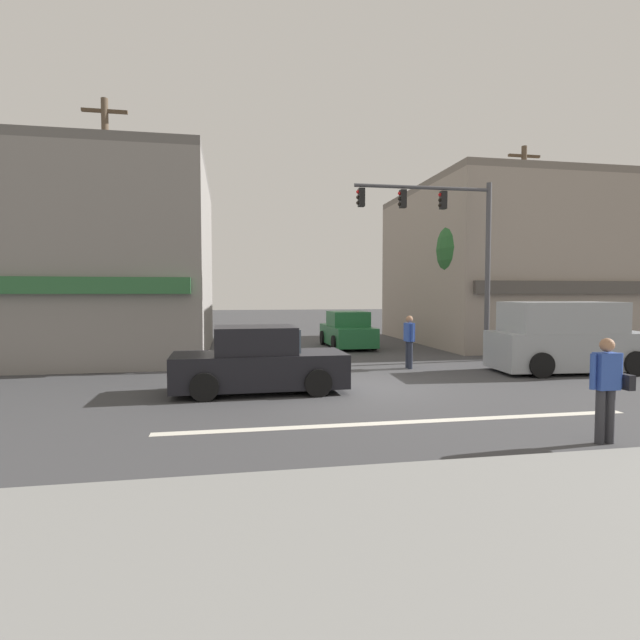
{
  "coord_description": "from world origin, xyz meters",
  "views": [
    {
      "loc": [
        -3.19,
        -12.1,
        2.37
      ],
      "look_at": [
        -0.58,
        2.0,
        1.6
      ],
      "focal_mm": 28.0,
      "sensor_mm": 36.0,
      "label": 1
    }
  ],
  "objects_px": {
    "street_tree": "(480,250)",
    "sedan_approaching_near": "(347,331)",
    "utility_pole_near_left": "(107,229)",
    "pedestrian_mid_crossing": "(409,338)",
    "utility_pole_far_right": "(522,245)",
    "van_crossing_leftbound": "(567,339)",
    "pedestrian_foreground_with_bag": "(607,384)",
    "traffic_light_mast": "(453,237)",
    "sedan_crossing_rightbound": "(259,362)"
  },
  "relations": [
    {
      "from": "utility_pole_near_left",
      "to": "van_crossing_leftbound",
      "type": "distance_m",
      "value": 14.79
    },
    {
      "from": "street_tree",
      "to": "traffic_light_mast",
      "type": "height_order",
      "value": "traffic_light_mast"
    },
    {
      "from": "van_crossing_leftbound",
      "to": "pedestrian_mid_crossing",
      "type": "bearing_deg",
      "value": 160.9
    },
    {
      "from": "van_crossing_leftbound",
      "to": "pedestrian_mid_crossing",
      "type": "relative_size",
      "value": 2.83
    },
    {
      "from": "van_crossing_leftbound",
      "to": "utility_pole_far_right",
      "type": "bearing_deg",
      "value": 69.97
    },
    {
      "from": "sedan_approaching_near",
      "to": "pedestrian_foreground_with_bag",
      "type": "distance_m",
      "value": 14.45
    },
    {
      "from": "van_crossing_leftbound",
      "to": "pedestrian_foreground_with_bag",
      "type": "relative_size",
      "value": 2.83
    },
    {
      "from": "street_tree",
      "to": "utility_pole_far_right",
      "type": "bearing_deg",
      "value": -11.28
    },
    {
      "from": "pedestrian_mid_crossing",
      "to": "utility_pole_far_right",
      "type": "bearing_deg",
      "value": 32.63
    },
    {
      "from": "pedestrian_foreground_with_bag",
      "to": "street_tree",
      "type": "bearing_deg",
      "value": 70.13
    },
    {
      "from": "van_crossing_leftbound",
      "to": "pedestrian_mid_crossing",
      "type": "height_order",
      "value": "van_crossing_leftbound"
    },
    {
      "from": "utility_pole_near_left",
      "to": "pedestrian_foreground_with_bag",
      "type": "bearing_deg",
      "value": -47.22
    },
    {
      "from": "utility_pole_near_left",
      "to": "van_crossing_leftbound",
      "type": "bearing_deg",
      "value": -15.96
    },
    {
      "from": "street_tree",
      "to": "pedestrian_mid_crossing",
      "type": "height_order",
      "value": "street_tree"
    },
    {
      "from": "utility_pole_far_right",
      "to": "van_crossing_leftbound",
      "type": "height_order",
      "value": "utility_pole_far_right"
    },
    {
      "from": "utility_pole_far_right",
      "to": "van_crossing_leftbound",
      "type": "bearing_deg",
      "value": -110.03
    },
    {
      "from": "utility_pole_far_right",
      "to": "van_crossing_leftbound",
      "type": "distance_m",
      "value": 6.91
    },
    {
      "from": "pedestrian_mid_crossing",
      "to": "sedan_crossing_rightbound",
      "type": "bearing_deg",
      "value": -149.46
    },
    {
      "from": "utility_pole_far_right",
      "to": "sedan_crossing_rightbound",
      "type": "height_order",
      "value": "utility_pole_far_right"
    },
    {
      "from": "street_tree",
      "to": "sedan_crossing_rightbound",
      "type": "height_order",
      "value": "street_tree"
    },
    {
      "from": "traffic_light_mast",
      "to": "pedestrian_mid_crossing",
      "type": "distance_m",
      "value": 4.15
    },
    {
      "from": "van_crossing_leftbound",
      "to": "sedan_crossing_rightbound",
      "type": "bearing_deg",
      "value": -171.69
    },
    {
      "from": "street_tree",
      "to": "pedestrian_foreground_with_bag",
      "type": "distance_m",
      "value": 13.69
    },
    {
      "from": "utility_pole_near_left",
      "to": "sedan_approaching_near",
      "type": "bearing_deg",
      "value": 23.87
    },
    {
      "from": "utility_pole_near_left",
      "to": "sedan_crossing_rightbound",
      "type": "bearing_deg",
      "value": -49.51
    },
    {
      "from": "street_tree",
      "to": "utility_pole_near_left",
      "type": "height_order",
      "value": "utility_pole_near_left"
    },
    {
      "from": "pedestrian_mid_crossing",
      "to": "sedan_approaching_near",
      "type": "bearing_deg",
      "value": 94.03
    },
    {
      "from": "sedan_crossing_rightbound",
      "to": "utility_pole_near_left",
      "type": "bearing_deg",
      "value": 130.49
    },
    {
      "from": "utility_pole_near_left",
      "to": "utility_pole_far_right",
      "type": "bearing_deg",
      "value": 6.16
    },
    {
      "from": "utility_pole_far_right",
      "to": "pedestrian_foreground_with_bag",
      "type": "xyz_separation_m",
      "value": [
        -6.21,
        -12.17,
        -3.41
      ]
    },
    {
      "from": "street_tree",
      "to": "van_crossing_leftbound",
      "type": "xyz_separation_m",
      "value": [
        -0.37,
        -6.01,
        -3.18
      ]
    },
    {
      "from": "van_crossing_leftbound",
      "to": "pedestrian_foreground_with_bag",
      "type": "bearing_deg",
      "value": -122.53
    },
    {
      "from": "utility_pole_far_right",
      "to": "van_crossing_leftbound",
      "type": "relative_size",
      "value": 1.78
    },
    {
      "from": "van_crossing_leftbound",
      "to": "utility_pole_near_left",
      "type": "bearing_deg",
      "value": 164.04
    },
    {
      "from": "sedan_crossing_rightbound",
      "to": "pedestrian_mid_crossing",
      "type": "relative_size",
      "value": 2.47
    },
    {
      "from": "sedan_approaching_near",
      "to": "pedestrian_foreground_with_bag",
      "type": "height_order",
      "value": "pedestrian_foreground_with_bag"
    },
    {
      "from": "utility_pole_far_right",
      "to": "sedan_approaching_near",
      "type": "xyz_separation_m",
      "value": [
        -6.92,
        2.25,
        -3.65
      ]
    },
    {
      "from": "utility_pole_far_right",
      "to": "pedestrian_foreground_with_bag",
      "type": "relative_size",
      "value": 5.04
    },
    {
      "from": "street_tree",
      "to": "utility_pole_far_right",
      "type": "distance_m",
      "value": 1.74
    },
    {
      "from": "utility_pole_far_right",
      "to": "sedan_approaching_near",
      "type": "height_order",
      "value": "utility_pole_far_right"
    },
    {
      "from": "utility_pole_far_right",
      "to": "pedestrian_mid_crossing",
      "type": "distance_m",
      "value": 8.41
    },
    {
      "from": "traffic_light_mast",
      "to": "van_crossing_leftbound",
      "type": "xyz_separation_m",
      "value": [
        2.35,
        -2.85,
        -3.3
      ]
    },
    {
      "from": "street_tree",
      "to": "sedan_approaching_near",
      "type": "xyz_separation_m",
      "value": [
        -5.23,
        1.92,
        -3.47
      ]
    },
    {
      "from": "traffic_light_mast",
      "to": "sedan_approaching_near",
      "type": "relative_size",
      "value": 1.51
    },
    {
      "from": "traffic_light_mast",
      "to": "pedestrian_foreground_with_bag",
      "type": "height_order",
      "value": "traffic_light_mast"
    },
    {
      "from": "van_crossing_leftbound",
      "to": "pedestrian_mid_crossing",
      "type": "xyz_separation_m",
      "value": [
        -4.4,
        1.53,
        -0.06
      ]
    },
    {
      "from": "street_tree",
      "to": "utility_pole_near_left",
      "type": "relative_size",
      "value": 0.7
    },
    {
      "from": "utility_pole_near_left",
      "to": "utility_pole_far_right",
      "type": "xyz_separation_m",
      "value": [
        15.89,
        1.72,
        -0.09
      ]
    },
    {
      "from": "traffic_light_mast",
      "to": "sedan_approaching_near",
      "type": "bearing_deg",
      "value": 116.28
    },
    {
      "from": "street_tree",
      "to": "pedestrian_foreground_with_bag",
      "type": "relative_size",
      "value": 3.6
    }
  ]
}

